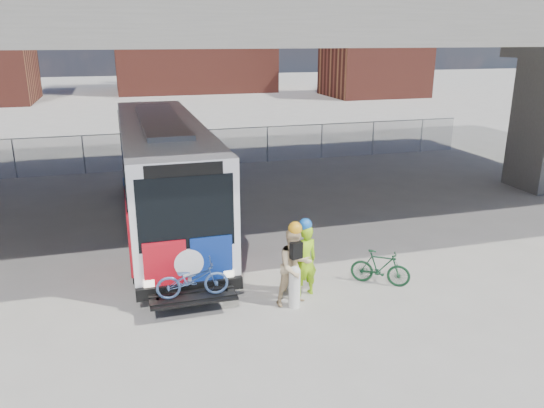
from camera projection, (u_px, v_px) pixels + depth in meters
name	position (u px, v px, depth m)	size (l,w,h in m)	color
ground	(248.00, 258.00, 15.56)	(160.00, 160.00, 0.00)	#9E9991
bus	(163.00, 165.00, 17.78)	(2.67, 12.90, 3.69)	silver
overpass	(216.00, 26.00, 17.25)	(40.00, 16.00, 7.95)	#605E59
chainlink_fence	(189.00, 139.00, 26.11)	(30.00, 0.06, 30.00)	gray
brick_buildings	(154.00, 44.00, 58.39)	(54.00, 22.00, 12.00)	maroon
bollard	(294.00, 285.00, 12.60)	(0.28, 0.28, 1.06)	silver
cyclist_hivis	(305.00, 259.00, 13.08)	(0.74, 0.56, 2.03)	#97D816
cyclist_tan	(295.00, 266.00, 12.65)	(1.08, 0.93, 2.10)	#D7BA8A
bike_parked	(380.00, 268.00, 13.80)	(0.44, 1.56, 0.93)	#133D22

